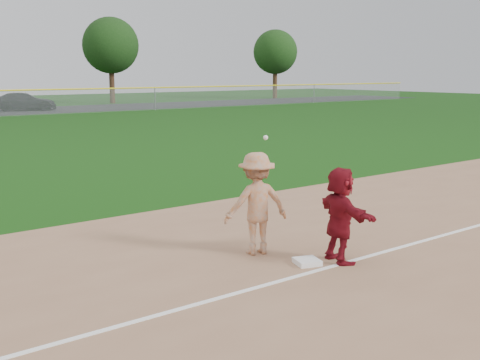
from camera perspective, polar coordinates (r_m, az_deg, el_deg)
ground at (r=11.32m, az=4.68°, el=-7.57°), size 160.00×160.00×0.00m
foul_line at (r=10.77m, az=7.58°, el=-8.44°), size 60.00×0.10×0.01m
first_base at (r=11.04m, az=6.38°, el=-7.70°), size 0.53×0.53×0.09m
base_runner at (r=11.06m, az=9.49°, el=-3.27°), size 0.93×1.71×1.76m
car_right at (r=56.97m, az=-19.79°, el=7.01°), size 5.84×3.63×1.58m
first_base_play at (r=11.40m, az=1.57°, el=-2.23°), size 1.42×1.08×2.30m
tree_3 at (r=67.49m, az=-12.18°, el=12.36°), size 6.00×6.00×9.19m
tree_4 at (r=78.32m, az=3.36°, el=12.02°), size 5.60×5.60×8.67m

